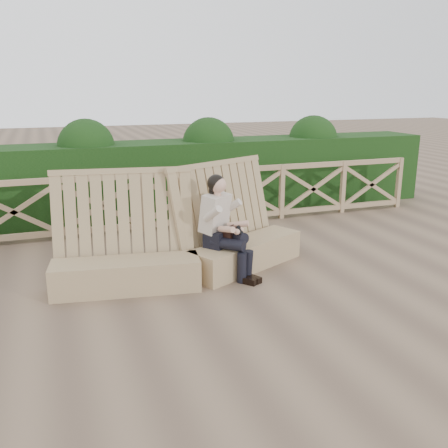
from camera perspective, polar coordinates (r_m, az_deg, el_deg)
name	(u,v)px	position (r m, az deg, el deg)	size (l,w,h in m)	color
ground	(251,299)	(6.38, 3.08, -8.54)	(60.00, 60.00, 0.00)	brown
bench	(187,250)	(7.00, -4.24, -2.98)	(3.76, 1.51, 1.55)	#9B8159
woman	(223,224)	(6.92, -0.16, 0.03)	(0.75, 0.93, 1.44)	black
guardrail	(178,199)	(9.38, -5.25, 2.82)	(10.10, 0.09, 1.10)	#9B7B5A
hedge	(163,178)	(10.48, -6.97, 5.21)	(12.00, 1.20, 1.50)	black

